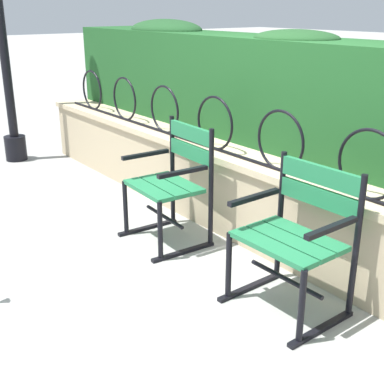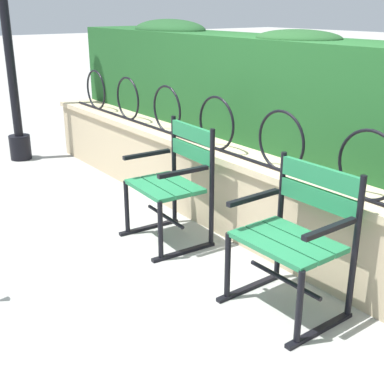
{
  "view_description": "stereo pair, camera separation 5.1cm",
  "coord_description": "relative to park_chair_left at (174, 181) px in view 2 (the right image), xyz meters",
  "views": [
    {
      "loc": [
        2.49,
        -1.81,
        1.69
      ],
      "look_at": [
        0.0,
        0.08,
        0.55
      ],
      "focal_mm": 48.0,
      "sensor_mm": 36.0,
      "label": 1
    },
    {
      "loc": [
        2.52,
        -1.77,
        1.69
      ],
      "look_at": [
        0.0,
        0.08,
        0.55
      ],
      "focal_mm": 48.0,
      "sensor_mm": 36.0,
      "label": 2
    }
  ],
  "objects": [
    {
      "name": "park_chair_right",
      "position": [
        1.19,
        0.03,
        -0.0
      ],
      "size": [
        0.61,
        0.53,
        0.86
      ],
      "color": "#237547",
      "rests_on": "ground"
    },
    {
      "name": "ground_plane",
      "position": [
        0.46,
        -0.25,
        -0.47
      ],
      "size": [
        60.0,
        60.0,
        0.0
      ],
      "primitive_type": "plane",
      "color": "#9E9E99"
    },
    {
      "name": "lamppost",
      "position": [
        -2.86,
        -0.21,
        1.15
      ],
      "size": [
        0.28,
        0.28,
        3.12
      ],
      "color": "black",
      "rests_on": "ground"
    },
    {
      "name": "iron_arch_fence",
      "position": [
        0.34,
        0.42,
        0.35
      ],
      "size": [
        5.96,
        0.02,
        0.42
      ],
      "color": "black",
      "rests_on": "stone_wall"
    },
    {
      "name": "park_chair_left",
      "position": [
        0.0,
        0.0,
        0.0
      ],
      "size": [
        0.59,
        0.55,
        0.89
      ],
      "color": "#237547",
      "rests_on": "ground"
    },
    {
      "name": "hedge_row",
      "position": [
        0.48,
        0.98,
        0.61
      ],
      "size": [
        6.35,
        0.63,
        0.96
      ],
      "color": "#1E5123",
      "rests_on": "stone_wall"
    },
    {
      "name": "stone_wall",
      "position": [
        0.46,
        0.49,
        -0.15
      ],
      "size": [
        6.48,
        0.41,
        0.63
      ],
      "color": "tan",
      "rests_on": "ground"
    }
  ]
}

